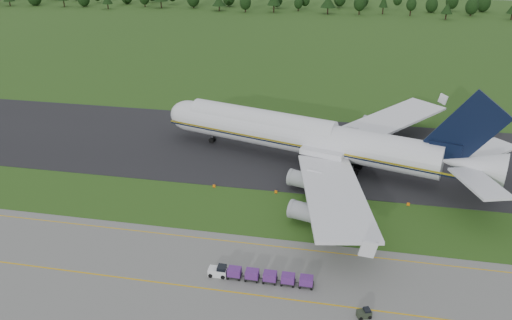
% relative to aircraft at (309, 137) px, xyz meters
% --- Properties ---
extents(ground, '(600.00, 600.00, 0.00)m').
position_rel_aircraft_xyz_m(ground, '(-8.90, -22.37, -5.94)').
color(ground, '#264815').
rests_on(ground, ground).
extents(taxiway, '(300.00, 40.00, 0.08)m').
position_rel_aircraft_xyz_m(taxiway, '(-8.90, 5.63, -5.90)').
color(taxiway, black).
rests_on(taxiway, ground).
extents(apron_markings, '(300.00, 30.20, 0.01)m').
position_rel_aircraft_xyz_m(apron_markings, '(-8.90, -49.35, -5.88)').
color(apron_markings, gold).
rests_on(apron_markings, apron).
extents(tree_line, '(526.03, 23.24, 11.90)m').
position_rel_aircraft_xyz_m(tree_line, '(-19.47, 196.46, 0.30)').
color(tree_line, black).
rests_on(tree_line, ground).
extents(aircraft, '(74.27, 69.62, 20.82)m').
position_rel_aircraft_xyz_m(aircraft, '(0.00, 0.00, 0.00)').
color(aircraft, silver).
rests_on(aircraft, ground).
extents(baggage_train, '(15.43, 1.64, 1.57)m').
position_rel_aircraft_xyz_m(baggage_train, '(-3.10, -41.13, -5.04)').
color(baggage_train, white).
rests_on(baggage_train, apron).
extents(utility_cart, '(2.08, 1.68, 0.99)m').
position_rel_aircraft_xyz_m(utility_cart, '(11.87, -45.84, -5.40)').
color(utility_cart, '#262E20').
rests_on(utility_cart, apron).
extents(edge_markers, '(37.42, 0.30, 0.60)m').
position_rel_aircraft_xyz_m(edge_markers, '(1.53, -15.04, -5.67)').
color(edge_markers, orange).
rests_on(edge_markers, ground).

